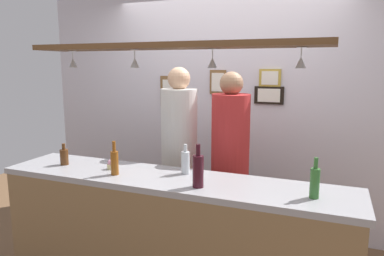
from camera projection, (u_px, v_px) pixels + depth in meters
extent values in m
cube|color=silver|center=(226.00, 111.00, 3.94)|extent=(4.40, 0.06, 2.60)
cube|color=#99999E|center=(170.00, 180.00, 2.67)|extent=(2.70, 0.55, 0.04)
cube|color=brown|center=(171.00, 46.00, 2.55)|extent=(2.20, 0.36, 0.04)
cylinder|color=silver|center=(72.00, 51.00, 2.89)|extent=(0.06, 0.06, 0.00)
cylinder|color=silver|center=(73.00, 55.00, 2.89)|extent=(0.01, 0.01, 0.06)
cone|color=silver|center=(73.00, 63.00, 2.91)|extent=(0.07, 0.07, 0.08)
cylinder|color=silver|center=(134.00, 50.00, 2.63)|extent=(0.06, 0.06, 0.00)
cylinder|color=silver|center=(135.00, 54.00, 2.63)|extent=(0.01, 0.01, 0.06)
cone|color=silver|center=(135.00, 63.00, 2.64)|extent=(0.07, 0.07, 0.08)
cylinder|color=silver|center=(213.00, 49.00, 2.50)|extent=(0.06, 0.06, 0.00)
cylinder|color=silver|center=(212.00, 53.00, 2.51)|extent=(0.01, 0.01, 0.06)
cone|color=silver|center=(212.00, 63.00, 2.52)|extent=(0.07, 0.07, 0.08)
cylinder|color=silver|center=(302.00, 47.00, 2.26)|extent=(0.06, 0.06, 0.00)
cylinder|color=silver|center=(301.00, 52.00, 2.27)|extent=(0.01, 0.01, 0.06)
cone|color=silver|center=(301.00, 62.00, 2.28)|extent=(0.07, 0.07, 0.08)
cube|color=#2D334C|center=(180.00, 208.00, 3.50)|extent=(0.17, 0.18, 0.85)
cylinder|color=white|center=(179.00, 128.00, 3.36)|extent=(0.34, 0.34, 0.74)
sphere|color=tan|center=(179.00, 79.00, 3.28)|extent=(0.21, 0.21, 0.21)
cube|color=#2D334C|center=(229.00, 217.00, 3.32)|extent=(0.17, 0.18, 0.83)
cylinder|color=red|center=(230.00, 135.00, 3.19)|extent=(0.34, 0.34, 0.72)
sphere|color=#9E7556|center=(231.00, 83.00, 3.11)|extent=(0.21, 0.21, 0.21)
cylinder|color=#512D14|center=(64.00, 157.00, 3.00)|extent=(0.07, 0.07, 0.13)
cylinder|color=#512D14|center=(64.00, 147.00, 2.98)|extent=(0.03, 0.03, 0.05)
cylinder|color=#380F19|center=(198.00, 171.00, 2.44)|extent=(0.08, 0.08, 0.22)
cylinder|color=#380F19|center=(198.00, 150.00, 2.41)|extent=(0.03, 0.03, 0.08)
cylinder|color=silver|center=(185.00, 163.00, 2.75)|extent=(0.06, 0.06, 0.17)
cylinder|color=silver|center=(185.00, 148.00, 2.73)|extent=(0.03, 0.03, 0.06)
cylinder|color=brown|center=(115.00, 163.00, 2.72)|extent=(0.06, 0.06, 0.18)
cylinder|color=brown|center=(114.00, 146.00, 2.70)|extent=(0.03, 0.03, 0.08)
cylinder|color=#336B2D|center=(315.00, 183.00, 2.24)|extent=(0.06, 0.06, 0.19)
cylinder|color=#336B2D|center=(316.00, 163.00, 2.22)|extent=(0.03, 0.03, 0.07)
cylinder|color=beige|center=(111.00, 167.00, 2.88)|extent=(0.06, 0.06, 0.04)
sphere|color=pink|center=(111.00, 163.00, 2.87)|extent=(0.05, 0.05, 0.05)
cube|color=brown|center=(218.00, 82.00, 3.87)|extent=(0.18, 0.02, 0.26)
cube|color=white|center=(218.00, 82.00, 3.86)|extent=(0.14, 0.01, 0.20)
cube|color=black|center=(269.00, 95.00, 3.69)|extent=(0.30, 0.02, 0.18)
cube|color=white|center=(269.00, 95.00, 3.68)|extent=(0.23, 0.01, 0.14)
cube|color=#B29338|center=(270.00, 78.00, 3.66)|extent=(0.22, 0.02, 0.18)
cube|color=white|center=(270.00, 78.00, 3.65)|extent=(0.17, 0.01, 0.14)
cube|color=brown|center=(171.00, 91.00, 4.09)|extent=(0.26, 0.02, 0.34)
cube|color=white|center=(171.00, 91.00, 4.08)|extent=(0.20, 0.01, 0.26)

